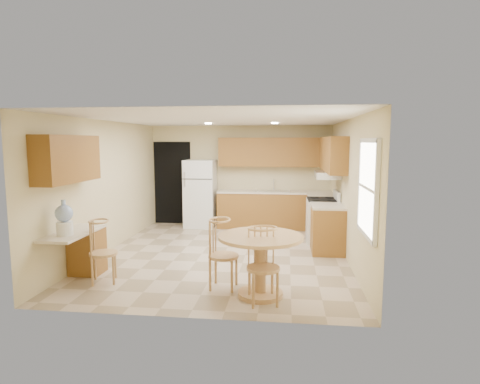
# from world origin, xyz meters

# --- Properties ---
(floor) EXTENTS (5.50, 5.50, 0.00)m
(floor) POSITION_xyz_m (0.00, 0.00, 0.00)
(floor) COLOR tan
(floor) RESTS_ON ground
(ceiling) EXTENTS (4.50, 5.50, 0.02)m
(ceiling) POSITION_xyz_m (0.00, 0.00, 2.50)
(ceiling) COLOR white
(ceiling) RESTS_ON wall_back
(wall_back) EXTENTS (4.50, 0.02, 2.50)m
(wall_back) POSITION_xyz_m (0.00, 2.75, 1.25)
(wall_back) COLOR beige
(wall_back) RESTS_ON floor
(wall_front) EXTENTS (4.50, 0.02, 2.50)m
(wall_front) POSITION_xyz_m (0.00, -2.75, 1.25)
(wall_front) COLOR beige
(wall_front) RESTS_ON floor
(wall_left) EXTENTS (0.02, 5.50, 2.50)m
(wall_left) POSITION_xyz_m (-2.25, 0.00, 1.25)
(wall_left) COLOR beige
(wall_left) RESTS_ON floor
(wall_right) EXTENTS (0.02, 5.50, 2.50)m
(wall_right) POSITION_xyz_m (2.25, 0.00, 1.25)
(wall_right) COLOR beige
(wall_right) RESTS_ON floor
(doorway) EXTENTS (0.90, 0.02, 2.10)m
(doorway) POSITION_xyz_m (-1.75, 2.73, 1.05)
(doorway) COLOR black
(doorway) RESTS_ON floor
(base_cab_back) EXTENTS (2.75, 0.60, 0.87)m
(base_cab_back) POSITION_xyz_m (0.88, 2.45, 0.43)
(base_cab_back) COLOR #926025
(base_cab_back) RESTS_ON floor
(counter_back) EXTENTS (2.75, 0.63, 0.04)m
(counter_back) POSITION_xyz_m (0.88, 2.45, 0.89)
(counter_back) COLOR beige
(counter_back) RESTS_ON base_cab_back
(base_cab_right_a) EXTENTS (0.60, 0.59, 0.87)m
(base_cab_right_a) POSITION_xyz_m (1.95, 1.85, 0.43)
(base_cab_right_a) COLOR #926025
(base_cab_right_a) RESTS_ON floor
(counter_right_a) EXTENTS (0.63, 0.59, 0.04)m
(counter_right_a) POSITION_xyz_m (1.95, 1.85, 0.89)
(counter_right_a) COLOR beige
(counter_right_a) RESTS_ON base_cab_right_a
(base_cab_right_b) EXTENTS (0.60, 0.80, 0.87)m
(base_cab_right_b) POSITION_xyz_m (1.95, 0.40, 0.43)
(base_cab_right_b) COLOR #926025
(base_cab_right_b) RESTS_ON floor
(counter_right_b) EXTENTS (0.63, 0.80, 0.04)m
(counter_right_b) POSITION_xyz_m (1.95, 0.40, 0.89)
(counter_right_b) COLOR beige
(counter_right_b) RESTS_ON base_cab_right_b
(upper_cab_back) EXTENTS (2.75, 0.33, 0.70)m
(upper_cab_back) POSITION_xyz_m (0.88, 2.58, 1.85)
(upper_cab_back) COLOR #926025
(upper_cab_back) RESTS_ON wall_back
(upper_cab_right) EXTENTS (0.33, 2.42, 0.70)m
(upper_cab_right) POSITION_xyz_m (2.08, 1.21, 1.85)
(upper_cab_right) COLOR #926025
(upper_cab_right) RESTS_ON wall_right
(upper_cab_left) EXTENTS (0.33, 1.40, 0.70)m
(upper_cab_left) POSITION_xyz_m (-2.08, -1.60, 1.85)
(upper_cab_left) COLOR #926025
(upper_cab_left) RESTS_ON wall_left
(sink) EXTENTS (0.78, 0.44, 0.01)m
(sink) POSITION_xyz_m (0.85, 2.45, 0.91)
(sink) COLOR silver
(sink) RESTS_ON counter_back
(range_hood) EXTENTS (0.50, 0.76, 0.14)m
(range_hood) POSITION_xyz_m (2.00, 1.18, 1.42)
(range_hood) COLOR silver
(range_hood) RESTS_ON upper_cab_right
(desk_pedestal) EXTENTS (0.48, 0.42, 0.72)m
(desk_pedestal) POSITION_xyz_m (-2.00, -1.32, 0.36)
(desk_pedestal) COLOR #926025
(desk_pedestal) RESTS_ON floor
(desk_top) EXTENTS (0.50, 1.20, 0.04)m
(desk_top) POSITION_xyz_m (-2.00, -1.70, 0.75)
(desk_top) COLOR beige
(desk_top) RESTS_ON desk_pedestal
(window) EXTENTS (0.06, 1.12, 1.30)m
(window) POSITION_xyz_m (2.23, -1.85, 1.50)
(window) COLOR white
(window) RESTS_ON wall_right
(can_light_a) EXTENTS (0.14, 0.14, 0.02)m
(can_light_a) POSITION_xyz_m (-0.50, 1.20, 2.48)
(can_light_a) COLOR white
(can_light_a) RESTS_ON ceiling
(can_light_b) EXTENTS (0.14, 0.14, 0.02)m
(can_light_b) POSITION_xyz_m (0.90, 1.20, 2.48)
(can_light_b) COLOR white
(can_light_b) RESTS_ON ceiling
(refrigerator) EXTENTS (0.73, 0.71, 1.66)m
(refrigerator) POSITION_xyz_m (-0.95, 2.40, 0.83)
(refrigerator) COLOR white
(refrigerator) RESTS_ON floor
(stove) EXTENTS (0.65, 0.76, 1.09)m
(stove) POSITION_xyz_m (1.92, 1.18, 0.47)
(stove) COLOR white
(stove) RESTS_ON floor
(dining_table) EXTENTS (1.15, 1.15, 0.85)m
(dining_table) POSITION_xyz_m (0.82, -1.96, 0.56)
(dining_table) COLOR tan
(dining_table) RESTS_ON floor
(chair_table_a) EXTENTS (0.44, 0.57, 1.00)m
(chair_table_a) POSITION_xyz_m (0.27, -1.81, 0.61)
(chair_table_a) COLOR tan
(chair_table_a) RESTS_ON floor
(chair_table_b) EXTENTS (0.44, 0.46, 0.99)m
(chair_table_b) POSITION_xyz_m (0.87, -2.29, 0.60)
(chair_table_b) COLOR tan
(chair_table_b) RESTS_ON floor
(chair_desk) EXTENTS (0.41, 0.54, 0.94)m
(chair_desk) POSITION_xyz_m (-1.55, -1.78, 0.57)
(chair_desk) COLOR tan
(chair_desk) RESTS_ON floor
(water_crock) EXTENTS (0.25, 0.25, 0.51)m
(water_crock) POSITION_xyz_m (-2.00, -1.93, 1.00)
(water_crock) COLOR white
(water_crock) RESTS_ON desk_top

